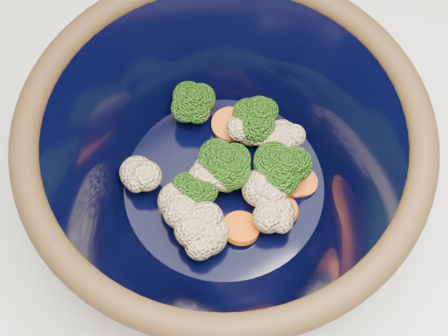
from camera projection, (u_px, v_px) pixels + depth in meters
mixing_bowl at (224, 161)px, 0.50m from camera, size 0.37×0.37×0.14m
vegetable_pile at (232, 167)px, 0.52m from camera, size 0.15×0.16×0.05m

